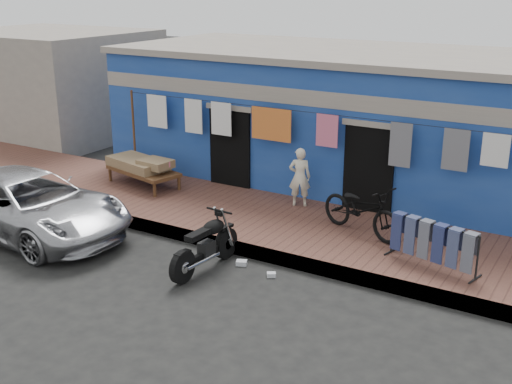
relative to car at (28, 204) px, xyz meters
name	(u,v)px	position (x,y,z in m)	size (l,w,h in m)	color
ground	(196,288)	(4.35, -0.24, -0.66)	(80.00, 80.00, 0.00)	black
sidewalk	(281,226)	(4.35, 2.76, -0.54)	(28.00, 3.00, 0.25)	brown
curb	(244,250)	(4.35, 1.31, -0.54)	(28.00, 0.10, 0.25)	gray
building	(358,118)	(4.35, 6.75, 1.03)	(12.20, 5.20, 3.36)	navy
neighbor_left	(51,83)	(-6.65, 6.76, 1.04)	(6.00, 5.00, 3.40)	#9E9384
clothesline	(295,133)	(4.00, 4.01, 1.15)	(10.06, 0.06, 2.10)	brown
car	(28,204)	(0.00, 0.00, 0.00)	(2.13, 4.68, 1.32)	#B3B3B7
seated_person	(300,177)	(4.26, 3.77, 0.24)	(0.47, 0.31, 1.31)	beige
bicycle	(362,204)	(6.05, 2.93, 0.21)	(0.67, 1.91, 1.24)	black
motorcycle	(205,244)	(4.08, 0.43, -0.15)	(0.64, 1.61, 1.02)	black
charpoy	(143,172)	(0.37, 3.13, -0.07)	(2.18, 1.38, 0.68)	brown
jeans_rack	(433,244)	(7.68, 2.16, 0.00)	(1.76, 0.74, 0.83)	black
litter_a	(242,263)	(4.54, 0.93, -0.62)	(0.19, 0.15, 0.09)	silver
litter_b	(271,275)	(5.25, 0.79, -0.62)	(0.15, 0.12, 0.08)	silver
litter_c	(204,253)	(3.68, 0.96, -0.62)	(0.18, 0.15, 0.07)	silver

